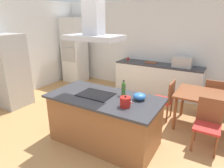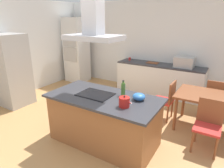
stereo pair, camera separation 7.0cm
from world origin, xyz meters
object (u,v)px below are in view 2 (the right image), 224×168
(mixing_bowl, at_px, (139,97))
(wall_oven_stack, at_px, (77,50))
(chair_facing_island, at_px, (209,122))
(olive_oil_bottle, at_px, (123,89))
(chair_at_left_end, at_px, (167,98))
(refrigerator, at_px, (11,70))
(dining_table, at_px, (214,100))
(chair_facing_back_wall, at_px, (216,96))
(tea_kettle, at_px, (124,102))
(countertop_microwave, at_px, (184,62))
(range_hood, at_px, (93,24))
(cooktop, at_px, (95,94))
(coffee_mug_red, at_px, (130,59))
(cutting_board, at_px, (153,63))

(mixing_bowl, xyz_separation_m, wall_oven_stack, (-3.48, 2.46, 0.14))
(mixing_bowl, height_order, chair_facing_island, mixing_bowl)
(olive_oil_bottle, distance_m, chair_at_left_end, 1.39)
(refrigerator, height_order, dining_table, refrigerator)
(chair_facing_back_wall, bearing_deg, tea_kettle, -116.44)
(countertop_microwave, xyz_separation_m, wall_oven_stack, (-3.61, -0.23, 0.06))
(wall_oven_stack, xyz_separation_m, dining_table, (4.53, -1.21, -0.43))
(mixing_bowl, xyz_separation_m, range_hood, (-0.75, -0.18, 1.14))
(chair_facing_back_wall, bearing_deg, chair_facing_island, -90.00)
(tea_kettle, bearing_deg, range_hood, 165.75)
(olive_oil_bottle, bearing_deg, cooktop, -152.11)
(chair_facing_back_wall, xyz_separation_m, chair_at_left_end, (-0.92, -0.67, 0.00))
(countertop_microwave, relative_size, chair_at_left_end, 0.56)
(cooktop, distance_m, chair_facing_island, 2.00)
(olive_oil_bottle, bearing_deg, range_hood, -152.11)
(cooktop, xyz_separation_m, dining_table, (1.80, 1.44, -0.24))
(tea_kettle, height_order, olive_oil_bottle, olive_oil_bottle)
(olive_oil_bottle, xyz_separation_m, refrigerator, (-3.24, -0.03, -0.11))
(cooktop, height_order, chair_at_left_end, cooktop)
(olive_oil_bottle, xyz_separation_m, range_hood, (-0.43, -0.23, 1.09))
(olive_oil_bottle, xyz_separation_m, coffee_mug_red, (-1.22, 2.70, -0.07))
(countertop_microwave, distance_m, chair_facing_back_wall, 1.31)
(tea_kettle, relative_size, chair_facing_island, 0.25)
(countertop_microwave, relative_size, refrigerator, 0.27)
(coffee_mug_red, bearing_deg, refrigerator, -126.49)
(chair_facing_back_wall, bearing_deg, cooktop, -130.49)
(countertop_microwave, bearing_deg, chair_at_left_end, -90.03)
(mixing_bowl, bearing_deg, countertop_microwave, 87.18)
(cutting_board, xyz_separation_m, chair_facing_island, (1.83, -2.16, -0.40))
(olive_oil_bottle, height_order, cutting_board, olive_oil_bottle)
(cooktop, distance_m, dining_table, 2.32)
(dining_table, bearing_deg, cutting_board, 140.76)
(olive_oil_bottle, height_order, dining_table, olive_oil_bottle)
(cutting_board, relative_size, dining_table, 0.24)
(tea_kettle, xyz_separation_m, dining_table, (1.13, 1.61, -0.31))
(refrigerator, relative_size, range_hood, 2.02)
(tea_kettle, height_order, range_hood, range_hood)
(wall_oven_stack, bearing_deg, coffee_mug_red, 8.36)
(mixing_bowl, bearing_deg, dining_table, 50.20)
(coffee_mug_red, height_order, chair_facing_back_wall, coffee_mug_red)
(cooktop, xyz_separation_m, coffee_mug_red, (-0.79, 2.93, 0.04))
(refrigerator, bearing_deg, wall_oven_stack, 88.13)
(cooktop, distance_m, chair_facing_back_wall, 2.80)
(cooktop, bearing_deg, dining_table, 38.70)
(wall_oven_stack, xyz_separation_m, chair_facing_island, (4.53, -1.87, -0.59))
(mixing_bowl, distance_m, cutting_board, 2.86)
(countertop_microwave, xyz_separation_m, chair_facing_back_wall, (0.91, -0.78, -0.53))
(coffee_mug_red, distance_m, chair_facing_island, 3.40)
(tea_kettle, xyz_separation_m, range_hood, (-0.67, 0.17, 1.12))
(coffee_mug_red, distance_m, range_hood, 3.25)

